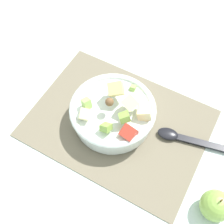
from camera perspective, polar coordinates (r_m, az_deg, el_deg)
The scene contains 5 objects.
ground_plane at distance 0.84m, azimuth 1.18°, elevation -2.19°, with size 2.40×2.40×0.00m, color silver.
placemat at distance 0.83m, azimuth 1.18°, elevation -2.09°, with size 0.48×0.36×0.01m, color #756B56.
salad_bowl at distance 0.80m, azimuth 0.10°, elevation -0.31°, with size 0.23×0.23×0.13m.
serving_spoon at distance 0.82m, azimuth 14.11°, elevation -5.02°, with size 0.24×0.08×0.01m.
whole_apple at distance 0.75m, azimuth 19.21°, elevation -16.55°, with size 0.07×0.07×0.09m.
Camera 1 is at (-0.18, 0.37, 0.73)m, focal length 47.78 mm.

